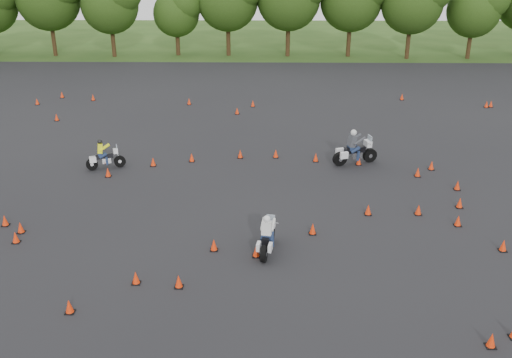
% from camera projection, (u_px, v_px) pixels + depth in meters
% --- Properties ---
extents(ground, '(140.00, 140.00, 0.00)m').
position_uv_depth(ground, '(254.00, 246.00, 22.30)').
color(ground, '#2D5119').
rests_on(ground, ground).
extents(asphalt_pad, '(62.00, 62.00, 0.00)m').
position_uv_depth(asphalt_pad, '(257.00, 186.00, 27.84)').
color(asphalt_pad, black).
rests_on(asphalt_pad, ground).
extents(treeline, '(86.92, 32.17, 11.15)m').
position_uv_depth(treeline, '(286.00, 16.00, 53.15)').
color(treeline, '#253F12').
rests_on(treeline, ground).
extents(traffic_cones, '(36.88, 32.64, 0.45)m').
position_uv_depth(traffic_cones, '(260.00, 188.00, 27.01)').
color(traffic_cones, '#F7330A').
rests_on(traffic_cones, asphalt_pad).
extents(rider_grey, '(2.66, 1.58, 1.97)m').
position_uv_depth(rider_grey, '(355.00, 146.00, 30.25)').
color(rider_grey, '#3E4046').
rests_on(rider_grey, ground).
extents(rider_yellow, '(2.13, 1.27, 1.57)m').
position_uv_depth(rider_yellow, '(105.00, 155.00, 29.64)').
color(rider_yellow, '#EFF315').
rests_on(rider_yellow, ground).
extents(rider_white, '(1.03, 2.18, 1.62)m').
position_uv_depth(rider_white, '(268.00, 233.00, 21.61)').
color(rider_white, silver).
rests_on(rider_white, ground).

